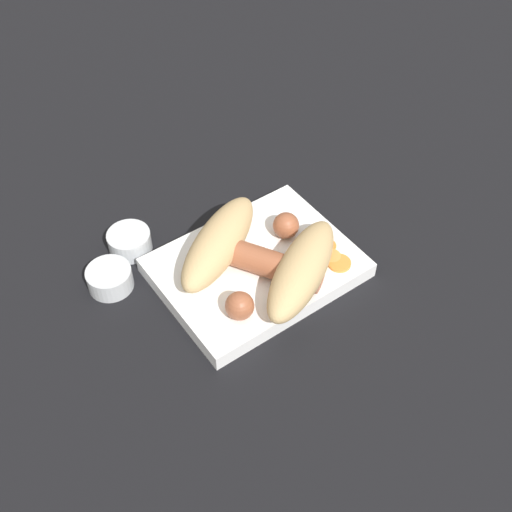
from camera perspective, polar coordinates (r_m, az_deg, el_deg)
ground_plane at (r=0.77m, az=-0.00°, el=-1.53°), size 3.00×3.00×0.00m
food_tray at (r=0.76m, az=-0.00°, el=-1.03°), size 0.23×0.17×0.02m
bread_roll at (r=0.73m, az=0.30°, el=0.02°), size 0.22×0.21×0.05m
sausage at (r=0.73m, az=0.73°, el=-0.66°), size 0.15×0.13×0.03m
pickled_veggies at (r=0.76m, az=6.97°, el=-0.09°), size 0.04×0.06×0.00m
condiment_cup_near at (r=0.80m, az=-11.16°, el=1.20°), size 0.05×0.05×0.03m
condiment_cup_far at (r=0.77m, az=-12.85°, el=-2.02°), size 0.05×0.05×0.03m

